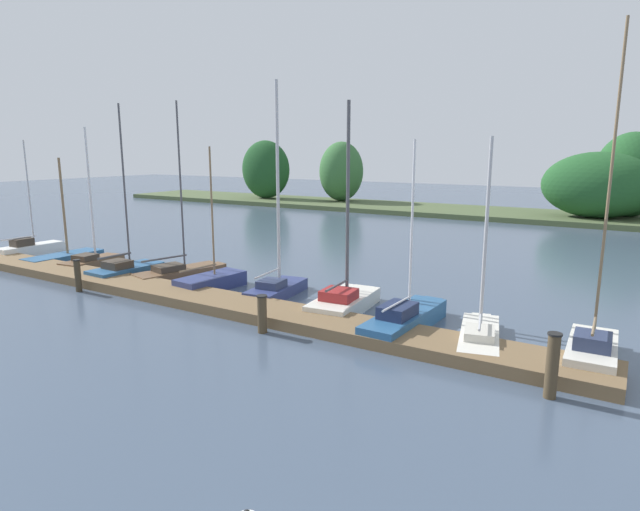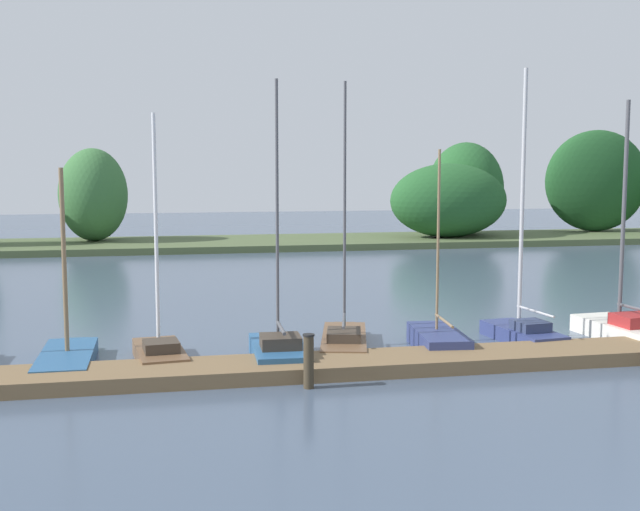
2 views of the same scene
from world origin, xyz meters
name	(u,v)px [view 2 (image 2 of 2)]	position (x,y,z in m)	size (l,w,h in m)	color
dock_pier	(474,359)	(0.00, 10.73, 0.17)	(27.40, 1.80, 0.35)	brown
far_shore	(405,202)	(8.06, 42.07, 2.69)	(71.63, 8.28, 7.58)	#4C5B38
sailboat_1	(67,356)	(-10.04, 12.66, 0.26)	(1.28, 3.82, 4.96)	#285684
sailboat_2	(159,350)	(-7.77, 12.54, 0.34)	(1.45, 3.15, 6.31)	brown
sailboat_3	(279,349)	(-4.77, 12.02, 0.35)	(1.43, 3.30, 7.15)	#285684
sailboat_4	(344,338)	(-2.78, 13.17, 0.30)	(2.06, 4.17, 7.26)	brown
sailboat_5	(437,339)	(-0.34, 12.48, 0.32)	(1.44, 3.06, 5.44)	navy
sailboat_6	(521,326)	(2.37, 13.00, 0.45)	(1.46, 3.23, 7.70)	navy
sailboat_7	(622,326)	(5.38, 12.70, 0.40)	(1.67, 3.64, 6.86)	silver
mooring_piling_1	(309,361)	(-4.46, 9.51, 0.63)	(0.27, 0.27, 1.24)	#3D3323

